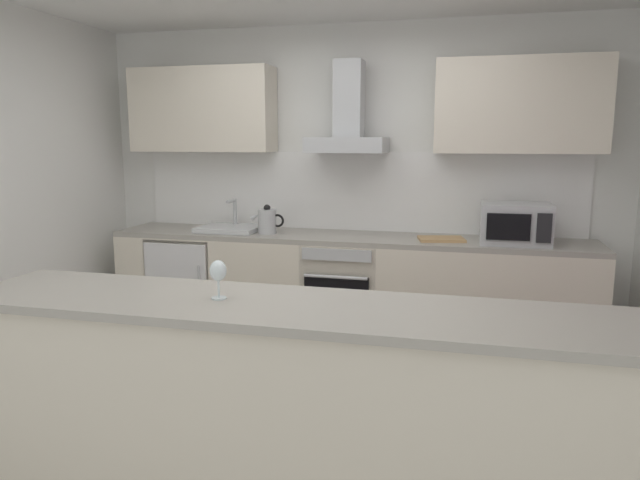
{
  "coord_description": "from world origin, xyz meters",
  "views": [
    {
      "loc": [
        0.93,
        -3.0,
        1.67
      ],
      "look_at": [
        0.06,
        0.44,
        1.05
      ],
      "focal_mm": 32.73,
      "sensor_mm": 36.0,
      "label": 1
    }
  ],
  "objects": [
    {
      "name": "counter_back",
      "position": [
        0.0,
        1.54,
        0.45
      ],
      "size": [
        3.86,
        0.6,
        0.9
      ],
      "color": "beige",
      "rests_on": "ground"
    },
    {
      "name": "oven",
      "position": [
        -0.01,
        1.51,
        0.46
      ],
      "size": [
        0.6,
        0.62,
        0.8
      ],
      "color": "slate",
      "rests_on": "ground"
    },
    {
      "name": "backsplash_tile",
      "position": [
        0.0,
        1.84,
        1.23
      ],
      "size": [
        3.73,
        0.02,
        0.66
      ],
      "primitive_type": "cube",
      "color": "white"
    },
    {
      "name": "counter_island",
      "position": [
        0.19,
        -0.65,
        0.48
      ],
      "size": [
        3.07,
        0.64,
        0.96
      ],
      "color": "beige",
      "rests_on": "ground"
    },
    {
      "name": "ground",
      "position": [
        0.0,
        0.0,
        -0.01
      ],
      "size": [
        5.39,
        4.71,
        0.02
      ],
      "primitive_type": "cube",
      "color": "gray"
    },
    {
      "name": "range_hood",
      "position": [
        -0.01,
        1.64,
        1.79
      ],
      "size": [
        0.62,
        0.45,
        0.72
      ],
      "color": "#B7BABC"
    },
    {
      "name": "wine_glass",
      "position": [
        -0.14,
        -0.64,
        1.08
      ],
      "size": [
        0.08,
        0.08,
        0.18
      ],
      "color": "silver",
      "rests_on": "counter_island"
    },
    {
      "name": "wall_back",
      "position": [
        0.0,
        1.92,
        1.3
      ],
      "size": [
        5.39,
        0.12,
        2.6
      ],
      "primitive_type": "cube",
      "color": "white",
      "rests_on": "ground"
    },
    {
      "name": "microwave",
      "position": [
        1.29,
        1.48,
        1.05
      ],
      "size": [
        0.5,
        0.38,
        0.3
      ],
      "color": "#B7BABC",
      "rests_on": "counter_back"
    },
    {
      "name": "refrigerator",
      "position": [
        -1.36,
        1.51,
        0.43
      ],
      "size": [
        0.58,
        0.6,
        0.85
      ],
      "color": "white",
      "rests_on": "ground"
    },
    {
      "name": "chopping_board",
      "position": [
        0.75,
        1.49,
        0.91
      ],
      "size": [
        0.38,
        0.29,
        0.02
      ],
      "primitive_type": "cube",
      "rotation": [
        0.0,
        0.0,
        0.22
      ],
      "color": "tan",
      "rests_on": "counter_back"
    },
    {
      "name": "upper_cabinets",
      "position": [
        -0.0,
        1.69,
        1.91
      ],
      "size": [
        3.81,
        0.32,
        0.7
      ],
      "color": "beige"
    },
    {
      "name": "sink",
      "position": [
        -1.0,
        1.52,
        0.93
      ],
      "size": [
        0.5,
        0.4,
        0.26
      ],
      "color": "silver",
      "rests_on": "counter_back"
    },
    {
      "name": "kettle",
      "position": [
        -0.65,
        1.48,
        1.01
      ],
      "size": [
        0.29,
        0.15,
        0.24
      ],
      "color": "#B7BABC",
      "rests_on": "counter_back"
    }
  ]
}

